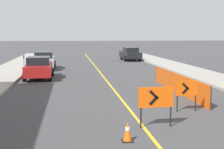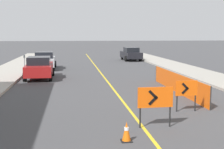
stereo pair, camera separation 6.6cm
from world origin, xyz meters
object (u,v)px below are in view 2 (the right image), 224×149
object	(u,v)px
parked_car_curb_mid	(45,60)
parked_car_curb_far	(131,54)
parked_car_curb_near	(39,68)
arrow_barricade_secondary	(186,90)
arrow_barricade_primary	(155,99)
traffic_cone_fifth	(126,132)
parking_meter_far_curb	(24,59)

from	to	relation	value
parked_car_curb_mid	parked_car_curb_far	xyz separation A→B (m)	(9.58, 8.24, 0.00)
parked_car_curb_near	parked_car_curb_mid	bearing A→B (deg)	89.67
arrow_barricade_secondary	parked_car_curb_far	xyz separation A→B (m)	(2.51, 24.91, -0.10)
arrow_barricade_secondary	parked_car_curb_near	distance (m)	12.58
arrow_barricade_primary	parked_car_curb_mid	xyz separation A→B (m)	(-5.20, 18.68, -0.20)
arrow_barricade_primary	traffic_cone_fifth	bearing A→B (deg)	-135.83
parked_car_curb_near	traffic_cone_fifth	bearing A→B (deg)	-75.82
arrow_barricade_primary	arrow_barricade_secondary	xyz separation A→B (m)	(1.87, 2.01, -0.09)
arrow_barricade_primary	parked_car_curb_near	distance (m)	13.50
parking_meter_far_curb	parked_car_curb_near	bearing A→B (deg)	-69.96
parking_meter_far_curb	parked_car_curb_mid	bearing A→B (deg)	44.37
parked_car_curb_mid	traffic_cone_fifth	bearing A→B (deg)	-80.35
arrow_barricade_secondary	parking_meter_far_curb	xyz separation A→B (m)	(-8.64, 15.13, 0.15)
traffic_cone_fifth	parked_car_curb_near	size ratio (longest dim) A/B	0.14
parked_car_curb_far	parked_car_curb_mid	bearing A→B (deg)	-142.65
arrow_barricade_secondary	parking_meter_far_curb	bearing A→B (deg)	118.23
arrow_barricade_primary	parked_car_curb_mid	size ratio (longest dim) A/B	0.32
traffic_cone_fifth	parking_meter_far_curb	distance (m)	19.24
parked_car_curb_mid	arrow_barricade_secondary	bearing A→B (deg)	-68.65
traffic_cone_fifth	arrow_barricade_primary	distance (m)	1.89
arrow_barricade_secondary	parked_car_curb_far	distance (m)	25.04
arrow_barricade_primary	parked_car_curb_far	distance (m)	27.28
traffic_cone_fifth	arrow_barricade_primary	xyz separation A→B (m)	(1.22, 1.27, 0.70)
arrow_barricade_secondary	traffic_cone_fifth	bearing A→B (deg)	-134.78
parked_car_curb_near	arrow_barricade_secondary	bearing A→B (deg)	-57.96
arrow_barricade_secondary	parked_car_curb_near	xyz separation A→B (m)	(-6.95, 10.49, -0.10)
arrow_barricade_primary	parking_meter_far_curb	distance (m)	18.43
parked_car_curb_near	arrow_barricade_primary	bearing A→B (deg)	-69.37
arrow_barricade_secondary	parked_car_curb_mid	bearing A→B (deg)	111.49
arrow_barricade_secondary	parked_car_curb_mid	distance (m)	18.11
arrow_barricade_primary	parking_meter_far_curb	size ratio (longest dim) A/B	1.09
parked_car_curb_near	parked_car_curb_mid	size ratio (longest dim) A/B	1.00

